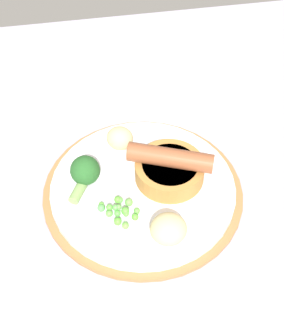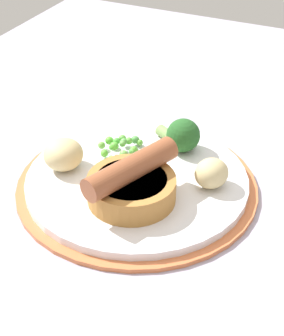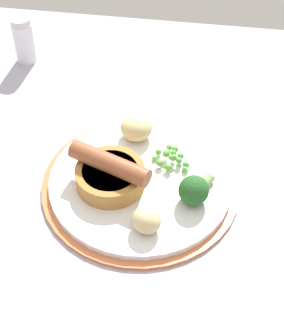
{
  "view_description": "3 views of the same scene",
  "coord_description": "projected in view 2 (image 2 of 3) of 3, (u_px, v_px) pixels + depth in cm",
  "views": [
    {
      "loc": [
        -9.15,
        -44.23,
        60.46
      ],
      "look_at": [
        -1.6,
        1.35,
        6.67
      ],
      "focal_mm": 60.0,
      "sensor_mm": 36.0,
      "label": 1
    },
    {
      "loc": [
        42.08,
        21.08,
        39.28
      ],
      "look_at": [
        -1.67,
        0.63,
        5.77
      ],
      "focal_mm": 60.0,
      "sensor_mm": 36.0,
      "label": 2
    },
    {
      "loc": [
        -8.96,
        48.01,
        58.61
      ],
      "look_at": [
        -1.9,
        -0.32,
        6.36
      ],
      "focal_mm": 60.0,
      "sensor_mm": 36.0,
      "label": 3
    }
  ],
  "objects": [
    {
      "name": "dining_table",
      "position": [
        130.0,
        207.0,
        0.6
      ],
      "size": [
        110.0,
        80.0,
        3.0
      ],
      "primitive_type": "cube",
      "color": "#9E99AD",
      "rests_on": "ground"
    },
    {
      "name": "dinner_plate",
      "position": [
        135.0,
        183.0,
        0.6
      ],
      "size": [
        25.85,
        25.85,
        1.4
      ],
      "color": "#CC6B3D",
      "rests_on": "dining_table"
    },
    {
      "name": "sausage_pudding",
      "position": [
        131.0,
        184.0,
        0.56
      ],
      "size": [
        10.96,
        8.93,
        5.0
      ],
      "rotation": [
        0.0,
        0.0,
        5.91
      ],
      "color": "#AD7538",
      "rests_on": "dinner_plate"
    },
    {
      "name": "pea_pile",
      "position": [
        121.0,
        146.0,
        0.63
      ],
      "size": [
        5.15,
        4.78,
        1.64
      ],
      "color": "#52A44E",
      "rests_on": "dinner_plate"
    },
    {
      "name": "broccoli_floret_far",
      "position": [
        182.0,
        135.0,
        0.63
      ],
      "size": [
        4.47,
        5.78,
        3.85
      ],
      "rotation": [
        0.0,
        0.0,
        1.06
      ],
      "color": "#235623",
      "rests_on": "dinner_plate"
    },
    {
      "name": "potato_chunk_0",
      "position": [
        211.0,
        173.0,
        0.58
      ],
      "size": [
        4.79,
        4.66,
        3.14
      ],
      "primitive_type": "ellipsoid",
      "rotation": [
        0.0,
        0.0,
        2.65
      ],
      "color": "#CCB77F",
      "rests_on": "dinner_plate"
    },
    {
      "name": "potato_chunk_1",
      "position": [
        63.0,
        155.0,
        0.6
      ],
      "size": [
        4.88,
        4.77,
        3.37
      ],
      "primitive_type": "ellipsoid",
      "rotation": [
        0.0,
        0.0,
        1.69
      ],
      "color": "#CCB77F",
      "rests_on": "dinner_plate"
    }
  ]
}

